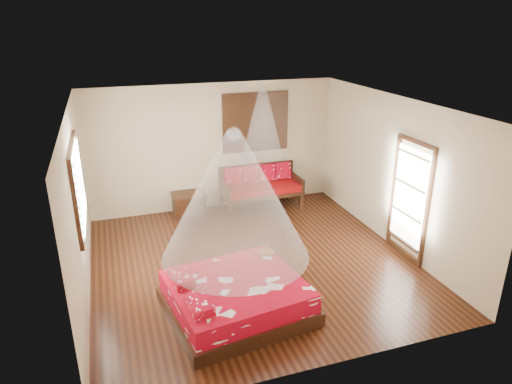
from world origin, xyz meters
TOP-DOWN VIEW (x-y plane):
  - room at (0.00, 0.00)m, footprint 5.54×5.54m
  - bed at (-0.69, -1.31)m, footprint 2.17×2.02m
  - daybed at (0.97, 2.38)m, footprint 1.79×0.80m
  - storage_chest at (-0.67, 2.45)m, footprint 0.73×0.54m
  - shutter_panel at (0.97, 2.72)m, footprint 1.52×0.06m
  - window_left at (-2.71, 0.20)m, footprint 0.10×1.74m
  - glazed_door at (2.72, -0.60)m, footprint 0.08×1.02m
  - wine_tray at (0.03, -0.62)m, footprint 0.26×0.26m
  - mosquito_net_main at (-0.67, -1.31)m, footprint 2.07×2.07m
  - mosquito_net_daybed at (0.97, 2.25)m, footprint 0.91×0.91m

SIDE VIEW (x-z plane):
  - bed at x=-0.69m, z-range -0.06..0.56m
  - storage_chest at x=-0.67m, z-range 0.00..0.50m
  - daybed at x=0.97m, z-range 0.05..0.99m
  - wine_tray at x=0.03m, z-range 0.45..0.66m
  - glazed_door at x=2.72m, z-range -0.01..2.15m
  - room at x=0.00m, z-range -0.02..2.82m
  - window_left at x=-2.71m, z-range 1.03..2.37m
  - mosquito_net_main at x=-0.67m, z-range 0.95..2.75m
  - shutter_panel at x=0.97m, z-range 1.24..2.56m
  - mosquito_net_daybed at x=0.97m, z-range 1.25..2.75m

